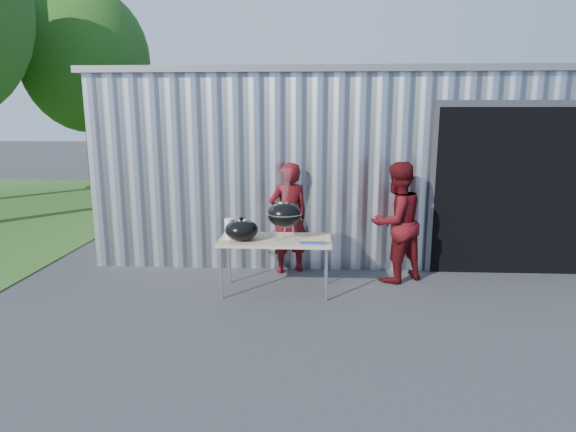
# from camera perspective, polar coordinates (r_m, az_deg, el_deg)

# --- Properties ---
(ground) EXTENTS (80.00, 80.00, 0.00)m
(ground) POSITION_cam_1_polar(r_m,az_deg,el_deg) (6.06, 0.19, -11.27)
(ground) COLOR #333336
(building) EXTENTS (8.20, 6.20, 3.10)m
(building) POSITION_cam_1_polar(r_m,az_deg,el_deg) (10.22, 6.64, 7.01)
(building) COLOR silver
(building) RESTS_ON ground
(tree_far) EXTENTS (3.70, 3.70, 6.13)m
(tree_far) POSITION_cam_1_polar(r_m,az_deg,el_deg) (16.15, -22.82, 16.63)
(tree_far) COLOR #442D19
(tree_far) RESTS_ON ground
(folding_table) EXTENTS (1.50, 0.75, 0.75)m
(folding_table) POSITION_cam_1_polar(r_m,az_deg,el_deg) (6.51, -1.52, -3.05)
(folding_table) COLOR tan
(folding_table) RESTS_ON ground
(kettle_grill) EXTENTS (0.47, 0.47, 0.94)m
(kettle_grill) POSITION_cam_1_polar(r_m,az_deg,el_deg) (6.37, -0.43, 0.84)
(kettle_grill) COLOR black
(kettle_grill) RESTS_ON folding_table
(grill_lid) EXTENTS (0.44, 0.44, 0.32)m
(grill_lid) POSITION_cam_1_polar(r_m,az_deg,el_deg) (6.41, -5.53, -1.63)
(grill_lid) COLOR black
(grill_lid) RESTS_ON folding_table
(paper_towels) EXTENTS (0.12, 0.12, 0.28)m
(paper_towels) POSITION_cam_1_polar(r_m,az_deg,el_deg) (6.49, -6.99, -1.53)
(paper_towels) COLOR white
(paper_towels) RESTS_ON folding_table
(white_tub) EXTENTS (0.20, 0.15, 0.10)m
(white_tub) POSITION_cam_1_polar(r_m,az_deg,el_deg) (6.73, -6.06, -1.81)
(white_tub) COLOR white
(white_tub) RESTS_ON folding_table
(foil_box) EXTENTS (0.32, 0.06, 0.06)m
(foil_box) POSITION_cam_1_polar(r_m,az_deg,el_deg) (6.23, 2.93, -3.06)
(foil_box) COLOR #193CA8
(foil_box) RESTS_ON folding_table
(person_cook) EXTENTS (0.72, 0.60, 1.70)m
(person_cook) POSITION_cam_1_polar(r_m,az_deg,el_deg) (7.33, 0.08, -0.25)
(person_cook) COLOR #510C10
(person_cook) RESTS_ON ground
(person_bystander) EXTENTS (1.07, 1.01, 1.74)m
(person_bystander) POSITION_cam_1_polar(r_m,az_deg,el_deg) (7.10, 12.70, -0.73)
(person_bystander) COLOR #510C10
(person_bystander) RESTS_ON ground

